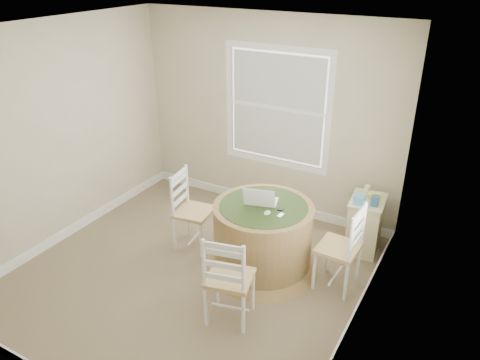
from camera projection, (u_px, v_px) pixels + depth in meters
The scene contains 14 objects.
room at pixel (209, 164), 4.68m from camera, with size 3.64×3.64×2.64m.
round_table at pixel (263, 234), 5.12m from camera, with size 1.27×1.27×0.78m.
chair_left at pixel (194, 212), 5.48m from camera, with size 0.42×0.40×0.95m, color white, non-canonical shape.
chair_near at pixel (230, 278), 4.36m from camera, with size 0.42×0.40×0.95m, color white, non-canonical shape.
chair_right at pixel (338, 248), 4.80m from camera, with size 0.42×0.40×0.95m, color white, non-canonical shape.
laptop at pixel (261, 200), 5.02m from camera, with size 0.41×0.38×0.24m.
mouse at pixel (267, 213), 4.82m from camera, with size 0.06×0.10×0.03m, color white.
phone at pixel (281, 215), 4.79m from camera, with size 0.04×0.09×0.02m, color #B7BABF.
keys at pixel (280, 210), 4.89m from camera, with size 0.06×0.05×0.03m, color black.
corner_chest at pixel (365, 224), 5.48m from camera, with size 0.43×0.54×0.67m.
tissue_box at pixel (361, 199), 5.24m from camera, with size 0.12×0.12×0.10m, color #5BAED1.
box_yellow at pixel (373, 196), 5.34m from camera, with size 0.15×0.10×0.06m, color #D8DA4D.
box_blue at pixel (374, 200), 5.20m from camera, with size 0.08×0.08×0.12m, color #2E5A8B.
cup_cream at pixel (367, 190), 5.45m from camera, with size 0.07×0.07×0.09m, color beige.
Camera 1 is at (2.54, -3.42, 3.19)m, focal length 35.00 mm.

